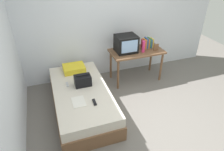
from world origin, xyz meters
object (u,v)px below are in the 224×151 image
object	(u,v)px
tv	(126,44)
magazine	(79,102)
water_bottle	(143,47)
book_row	(147,43)
picture_frame	(156,47)
pillow	(74,68)
desk	(136,54)
remote_silver	(67,84)
bed	(82,99)
handbag	(83,81)
remote_dark	(94,102)

from	to	relation	value
tv	magazine	distance (m)	1.68
water_bottle	book_row	bearing A→B (deg)	44.02
book_row	picture_frame	distance (m)	0.23
water_bottle	pillow	bearing A→B (deg)	173.21
tv	book_row	bearing A→B (deg)	3.85
desk	water_bottle	world-z (taller)	water_bottle
pillow	tv	bearing A→B (deg)	-1.50
magazine	remote_silver	size ratio (longest dim) A/B	2.01
bed	handbag	world-z (taller)	handbag
tv	book_row	distance (m)	0.54
picture_frame	remote_silver	world-z (taller)	picture_frame
pillow	magazine	bearing A→B (deg)	-96.28
magazine	remote_dark	bearing A→B (deg)	-23.58
pillow	magazine	size ratio (longest dim) A/B	1.50
magazine	remote_dark	size ratio (longest dim) A/B	1.86
bed	magazine	world-z (taller)	magazine
magazine	water_bottle	bearing A→B (deg)	28.45
tv	pillow	size ratio (longest dim) A/B	1.01
bed	remote_dark	world-z (taller)	remote_dark
tv	water_bottle	bearing A→B (deg)	-23.29
desk	water_bottle	xyz separation A→B (m)	(0.10, -0.11, 0.22)
remote_dark	handbag	bearing A→B (deg)	96.67
remote_dark	remote_silver	size ratio (longest dim) A/B	1.08
water_bottle	tv	bearing A→B (deg)	156.71
tv	book_row	world-z (taller)	tv
water_bottle	pillow	size ratio (longest dim) A/B	0.57
handbag	desk	bearing A→B (deg)	21.22
tv	remote_silver	xyz separation A→B (m)	(-1.36, -0.45, -0.45)
bed	book_row	bearing A→B (deg)	22.80
desk	remote_dark	bearing A→B (deg)	-139.30
bed	remote_dark	distance (m)	0.53
picture_frame	bed	bearing A→B (deg)	-164.32
book_row	remote_silver	size ratio (longest dim) A/B	1.69
picture_frame	magazine	world-z (taller)	picture_frame
pillow	remote_silver	size ratio (longest dim) A/B	3.03
remote_silver	bed	bearing A→B (deg)	-46.66
water_bottle	book_row	xyz separation A→B (m)	(0.19, 0.18, -0.02)
water_bottle	handbag	xyz separation A→B (m)	(-1.42, -0.40, -0.31)
bed	book_row	xyz separation A→B (m)	(1.68, 0.71, 0.61)
book_row	magazine	xyz separation A→B (m)	(-1.79, -1.05, -0.38)
tv	pillow	xyz separation A→B (m)	(-1.14, 0.03, -0.40)
bed	picture_frame	size ratio (longest dim) A/B	13.58
desk	magazine	bearing A→B (deg)	-147.00
desk	water_bottle	distance (m)	0.26
bed	tv	distance (m)	1.50
tv	picture_frame	size ratio (longest dim) A/B	2.99
water_bottle	remote_silver	xyz separation A→B (m)	(-1.70, -0.31, -0.40)
bed	remote_silver	world-z (taller)	remote_silver
book_row	handbag	size ratio (longest dim) A/B	0.81
remote_dark	water_bottle	bearing A→B (deg)	35.69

